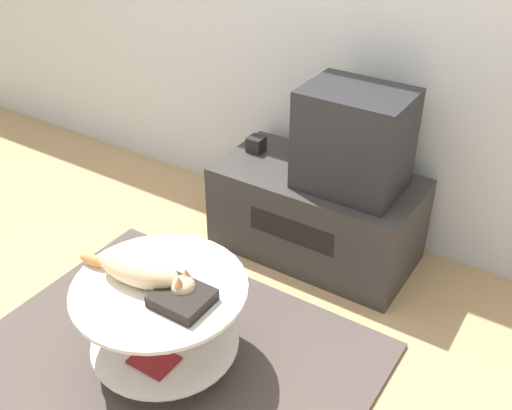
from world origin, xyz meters
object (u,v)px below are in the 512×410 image
(cat, at_px, (141,269))
(tv, at_px, (354,140))
(speaker, at_px, (256,144))
(dvd_box, at_px, (182,298))

(cat, bearing_deg, tv, 63.52)
(speaker, distance_m, cat, 1.16)
(dvd_box, xyz_separation_m, cat, (-0.21, 0.01, 0.04))
(tv, xyz_separation_m, speaker, (-0.59, 0.06, -0.21))
(tv, height_order, dvd_box, tv)
(dvd_box, bearing_deg, speaker, 109.67)
(tv, distance_m, speaker, 0.63)
(tv, distance_m, dvd_box, 1.14)
(tv, xyz_separation_m, cat, (-0.38, -1.09, -0.21))
(tv, height_order, speaker, tv)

